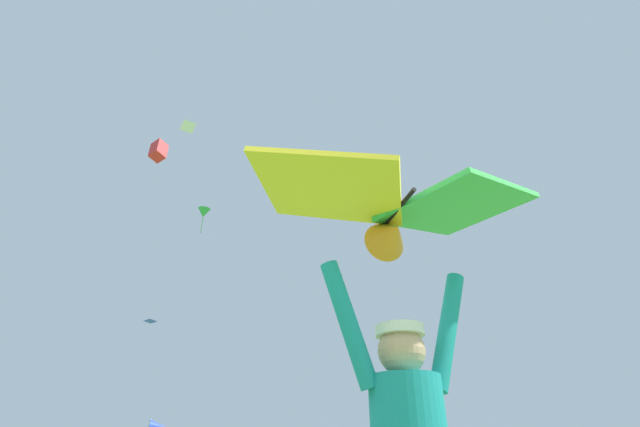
# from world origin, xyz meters

# --- Properties ---
(held_stunt_kite) EXTENTS (1.71, 0.95, 0.39)m
(held_stunt_kite) POSITION_xyz_m (0.07, -0.25, 2.25)
(held_stunt_kite) COLOR black
(distant_kite_green_high_left) EXTENTS (1.14, 1.24, 2.54)m
(distant_kite_green_high_left) POSITION_xyz_m (0.01, 33.72, 20.54)
(distant_kite_green_high_left) COLOR green
(distant_kite_blue_overhead_distant) EXTENTS (0.72, 0.72, 0.13)m
(distant_kite_blue_overhead_distant) POSITION_xyz_m (-2.46, 28.46, 9.05)
(distant_kite_blue_overhead_distant) COLOR blue
(distant_kite_white_low_right) EXTENTS (0.97, 0.91, 0.44)m
(distant_kite_white_low_right) POSITION_xyz_m (-1.98, 18.22, 17.44)
(distant_kite_white_low_right) COLOR white
(distant_kite_red_mid_left) EXTENTS (1.15, 1.42, 1.53)m
(distant_kite_red_mid_left) POSITION_xyz_m (-3.70, 22.72, 18.59)
(distant_kite_red_mid_left) COLOR red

